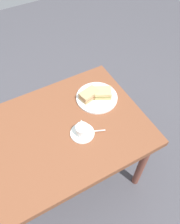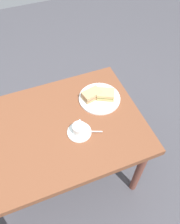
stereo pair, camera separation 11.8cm
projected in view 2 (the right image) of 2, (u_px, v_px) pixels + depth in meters
ground_plane at (63, 173)px, 1.96m from camera, size 6.00×6.00×0.00m
dining_table at (54, 135)px, 1.47m from camera, size 1.14×0.78×0.70m
sandwich_plate at (100, 98)px, 1.55m from camera, size 0.28×0.28×0.01m
sandwich_front at (106, 94)px, 1.53m from camera, size 0.14×0.13×0.05m
sandwich_back at (92, 95)px, 1.53m from camera, size 0.14×0.10×0.05m
coffee_saucer at (79, 132)px, 1.39m from camera, size 0.15×0.15×0.01m
coffee_cup at (79, 128)px, 1.36m from camera, size 0.08×0.10×0.06m
spoon at (92, 131)px, 1.38m from camera, size 0.10×0.05×0.01m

